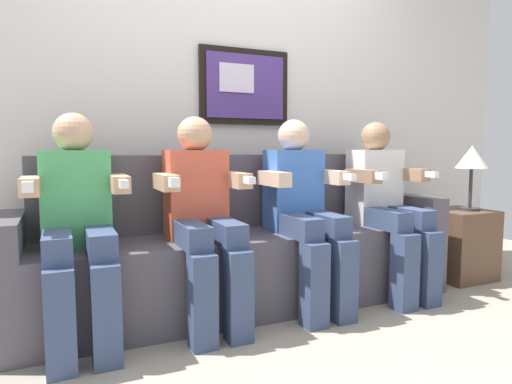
{
  "coord_description": "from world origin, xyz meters",
  "views": [
    {
      "loc": [
        -0.98,
        -2.05,
        0.94
      ],
      "look_at": [
        0.0,
        0.15,
        0.7
      ],
      "focal_mm": 30.93,
      "sensor_mm": 36.0,
      "label": 1
    }
  ],
  "objects_px": {
    "person_leftmost": "(78,219)",
    "person_left_center": "(202,212)",
    "side_table_right": "(459,244)",
    "table_lamp": "(472,160)",
    "couch": "(244,254)",
    "person_right_center": "(303,206)",
    "person_rightmost": "(386,201)"
  },
  "relations": [
    {
      "from": "couch",
      "to": "person_right_center",
      "type": "bearing_deg",
      "value": -28.94
    },
    {
      "from": "couch",
      "to": "person_left_center",
      "type": "distance_m",
      "value": 0.46
    },
    {
      "from": "person_leftmost",
      "to": "table_lamp",
      "type": "xyz_separation_m",
      "value": [
        2.6,
        0.02,
        0.25
      ]
    },
    {
      "from": "person_leftmost",
      "to": "table_lamp",
      "type": "bearing_deg",
      "value": 0.37
    },
    {
      "from": "person_right_center",
      "to": "table_lamp",
      "type": "distance_m",
      "value": 1.4
    },
    {
      "from": "couch",
      "to": "person_leftmost",
      "type": "xyz_separation_m",
      "value": [
        -0.91,
        -0.17,
        0.29
      ]
    },
    {
      "from": "couch",
      "to": "table_lamp",
      "type": "xyz_separation_m",
      "value": [
        1.68,
        -0.15,
        0.55
      ]
    },
    {
      "from": "couch",
      "to": "person_right_center",
      "type": "xyz_separation_m",
      "value": [
        0.31,
        -0.17,
        0.29
      ]
    },
    {
      "from": "person_leftmost",
      "to": "couch",
      "type": "bearing_deg",
      "value": 10.49
    },
    {
      "from": "person_left_center",
      "to": "side_table_right",
      "type": "height_order",
      "value": "person_left_center"
    },
    {
      "from": "person_leftmost",
      "to": "side_table_right",
      "type": "bearing_deg",
      "value": 1.38
    },
    {
      "from": "couch",
      "to": "person_left_center",
      "type": "height_order",
      "value": "person_left_center"
    },
    {
      "from": "person_left_center",
      "to": "person_rightmost",
      "type": "relative_size",
      "value": 1.0
    },
    {
      "from": "couch",
      "to": "person_leftmost",
      "type": "bearing_deg",
      "value": -169.51
    },
    {
      "from": "person_rightmost",
      "to": "person_right_center",
      "type": "bearing_deg",
      "value": 179.96
    },
    {
      "from": "table_lamp",
      "to": "person_leftmost",
      "type": "bearing_deg",
      "value": -179.63
    },
    {
      "from": "person_rightmost",
      "to": "side_table_right",
      "type": "distance_m",
      "value": 0.81
    },
    {
      "from": "person_leftmost",
      "to": "side_table_right",
      "type": "height_order",
      "value": "person_leftmost"
    },
    {
      "from": "couch",
      "to": "person_right_center",
      "type": "distance_m",
      "value": 0.46
    },
    {
      "from": "person_leftmost",
      "to": "person_right_center",
      "type": "bearing_deg",
      "value": 0.02
    },
    {
      "from": "person_left_center",
      "to": "person_right_center",
      "type": "distance_m",
      "value": 0.61
    },
    {
      "from": "person_rightmost",
      "to": "couch",
      "type": "bearing_deg",
      "value": 169.51
    },
    {
      "from": "person_left_center",
      "to": "table_lamp",
      "type": "relative_size",
      "value": 2.41
    },
    {
      "from": "person_leftmost",
      "to": "person_right_center",
      "type": "height_order",
      "value": "same"
    },
    {
      "from": "person_left_center",
      "to": "table_lamp",
      "type": "distance_m",
      "value": 2.0
    },
    {
      "from": "person_rightmost",
      "to": "table_lamp",
      "type": "height_order",
      "value": "person_rightmost"
    },
    {
      "from": "person_right_center",
      "to": "table_lamp",
      "type": "xyz_separation_m",
      "value": [
        1.38,
        0.02,
        0.25
      ]
    },
    {
      "from": "person_leftmost",
      "to": "person_right_center",
      "type": "relative_size",
      "value": 1.0
    },
    {
      "from": "person_leftmost",
      "to": "table_lamp",
      "type": "relative_size",
      "value": 2.41
    },
    {
      "from": "person_leftmost",
      "to": "person_left_center",
      "type": "xyz_separation_m",
      "value": [
        0.61,
        0.0,
        0.0
      ]
    },
    {
      "from": "person_leftmost",
      "to": "person_left_center",
      "type": "height_order",
      "value": "same"
    },
    {
      "from": "person_leftmost",
      "to": "side_table_right",
      "type": "xyz_separation_m",
      "value": [
        2.56,
        0.06,
        -0.36
      ]
    }
  ]
}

